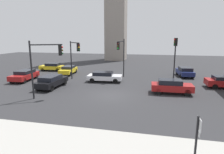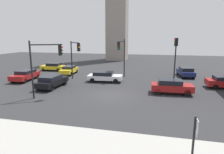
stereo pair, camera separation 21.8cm
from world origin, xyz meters
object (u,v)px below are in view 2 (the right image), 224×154
at_px(direction_sign, 194,137).
at_px(car_0, 69,70).
at_px(car_4, 186,72).
at_px(car_7, 52,81).
at_px(car_1, 25,75).
at_px(traffic_light_0, 175,52).
at_px(traffic_light_2, 75,53).
at_px(car_5, 171,86).
at_px(car_2, 105,76).
at_px(traffic_light_3, 45,59).
at_px(car_6, 53,67).
at_px(traffic_light_1, 122,51).

distance_m(direction_sign, car_0, 25.21).
bearing_deg(car_4, car_7, 115.23).
relative_size(car_1, car_4, 1.07).
relative_size(traffic_light_0, traffic_light_2, 1.08).
distance_m(car_1, car_5, 19.32).
xyz_separation_m(car_1, car_2, (10.86, 1.70, -0.04)).
bearing_deg(car_2, traffic_light_3, -120.13).
bearing_deg(car_2, car_7, -146.19).
xyz_separation_m(car_0, car_6, (-4.27, 2.48, 0.00)).
distance_m(traffic_light_2, car_0, 5.90).
bearing_deg(car_6, traffic_light_2, 133.76).
height_order(traffic_light_2, car_4, traffic_light_2).
relative_size(direction_sign, car_4, 0.55).
bearing_deg(traffic_light_0, car_7, -12.50).
relative_size(car_2, car_6, 1.12).
bearing_deg(car_1, direction_sign, 48.27).
bearing_deg(car_5, car_4, 72.72).
xyz_separation_m(traffic_light_0, car_0, (-15.91, 2.58, -3.27)).
bearing_deg(car_6, car_4, 175.12).
distance_m(direction_sign, car_2, 18.23).
height_order(traffic_light_1, car_2, traffic_light_1).
relative_size(car_2, car_5, 1.09).
distance_m(car_1, car_6, 8.01).
bearing_deg(car_6, car_2, 146.85).
relative_size(direction_sign, car_1, 0.51).
bearing_deg(traffic_light_0, traffic_light_2, -26.99).
bearing_deg(car_1, traffic_light_3, 44.02).
xyz_separation_m(traffic_light_0, car_4, (2.06, 4.63, -3.21)).
distance_m(traffic_light_3, car_6, 16.37).
height_order(traffic_light_2, traffic_light_3, traffic_light_3).
xyz_separation_m(traffic_light_3, car_5, (12.06, 4.08, -3.06)).
bearing_deg(car_1, car_7, 59.92).
xyz_separation_m(direction_sign, traffic_light_3, (-12.16, 8.22, 2.24)).
xyz_separation_m(car_6, car_7, (5.86, -10.59, 0.06)).
height_order(traffic_light_0, car_1, traffic_light_0).
xyz_separation_m(traffic_light_2, car_5, (12.36, -3.57, -3.02)).
relative_size(car_2, car_4, 1.06).
bearing_deg(car_6, direction_sign, 127.42).
distance_m(traffic_light_2, car_4, 16.55).
height_order(traffic_light_2, car_2, traffic_light_2).
relative_size(traffic_light_3, car_7, 1.16).
xyz_separation_m(car_2, car_4, (11.04, 5.88, 0.05)).
distance_m(car_0, car_6, 4.94).
bearing_deg(traffic_light_0, direction_sign, 54.61).
bearing_deg(car_4, car_6, 82.32).
height_order(car_4, car_7, car_7).
distance_m(traffic_light_0, traffic_light_1, 7.14).
xyz_separation_m(traffic_light_0, car_5, (-0.64, -5.08, -3.19)).
distance_m(traffic_light_3, car_7, 5.03).
height_order(car_1, car_2, car_1).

